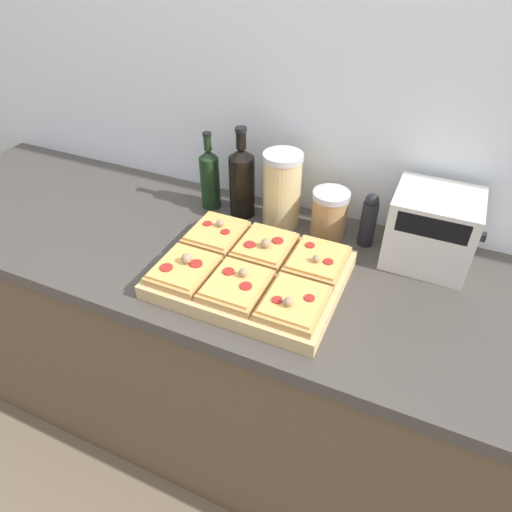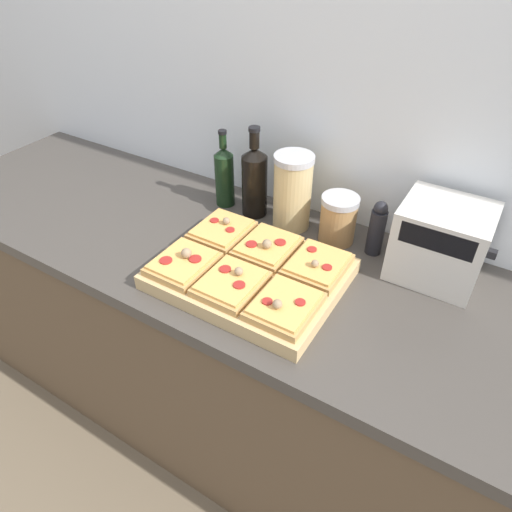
# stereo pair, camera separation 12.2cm
# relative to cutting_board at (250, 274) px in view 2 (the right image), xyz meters

# --- Properties ---
(ground_plane) EXTENTS (12.00, 12.00, 0.00)m
(ground_plane) POSITION_rel_cutting_board_xyz_m (0.04, -0.23, -0.91)
(ground_plane) COLOR brown
(wall_back) EXTENTS (6.00, 0.06, 2.50)m
(wall_back) POSITION_rel_cutting_board_xyz_m (0.04, 0.44, 0.34)
(wall_back) COLOR silver
(wall_back) RESTS_ON ground_plane
(kitchen_counter) EXTENTS (2.63, 0.67, 0.89)m
(kitchen_counter) POSITION_rel_cutting_board_xyz_m (0.04, 0.09, -0.47)
(kitchen_counter) COLOR brown
(kitchen_counter) RESTS_ON ground_plane
(cutting_board) EXTENTS (0.48, 0.38, 0.04)m
(cutting_board) POSITION_rel_cutting_board_xyz_m (0.00, 0.00, 0.00)
(cutting_board) COLOR tan
(cutting_board) RESTS_ON kitchen_counter
(pizza_slice_back_left) EXTENTS (0.14, 0.17, 0.05)m
(pizza_slice_back_left) POSITION_rel_cutting_board_xyz_m (-0.15, 0.09, 0.03)
(pizza_slice_back_left) COLOR tan
(pizza_slice_back_left) RESTS_ON cutting_board
(pizza_slice_back_center) EXTENTS (0.14, 0.17, 0.05)m
(pizza_slice_back_center) POSITION_rel_cutting_board_xyz_m (0.00, 0.09, 0.04)
(pizza_slice_back_center) COLOR tan
(pizza_slice_back_center) RESTS_ON cutting_board
(pizza_slice_back_right) EXTENTS (0.14, 0.17, 0.05)m
(pizza_slice_back_right) POSITION_rel_cutting_board_xyz_m (0.15, 0.09, 0.03)
(pizza_slice_back_right) COLOR tan
(pizza_slice_back_right) RESTS_ON cutting_board
(pizza_slice_front_left) EXTENTS (0.14, 0.17, 0.06)m
(pizza_slice_front_left) POSITION_rel_cutting_board_xyz_m (-0.15, -0.09, 0.04)
(pizza_slice_front_left) COLOR tan
(pizza_slice_front_left) RESTS_ON cutting_board
(pizza_slice_front_center) EXTENTS (0.14, 0.17, 0.05)m
(pizza_slice_front_center) POSITION_rel_cutting_board_xyz_m (0.00, -0.09, 0.03)
(pizza_slice_front_center) COLOR tan
(pizza_slice_front_center) RESTS_ON cutting_board
(pizza_slice_front_right) EXTENTS (0.14, 0.17, 0.05)m
(pizza_slice_front_right) POSITION_rel_cutting_board_xyz_m (0.15, -0.09, 0.03)
(pizza_slice_front_right) COLOR tan
(pizza_slice_front_right) RESTS_ON cutting_board
(olive_oil_bottle) EXTENTS (0.06, 0.06, 0.26)m
(olive_oil_bottle) POSITION_rel_cutting_board_xyz_m (-0.28, 0.29, 0.09)
(olive_oil_bottle) COLOR black
(olive_oil_bottle) RESTS_ON kitchen_counter
(wine_bottle) EXTENTS (0.08, 0.08, 0.29)m
(wine_bottle) POSITION_rel_cutting_board_xyz_m (-0.17, 0.29, 0.10)
(wine_bottle) COLOR black
(wine_bottle) RESTS_ON kitchen_counter
(grain_jar_tall) EXTENTS (0.12, 0.12, 0.24)m
(grain_jar_tall) POSITION_rel_cutting_board_xyz_m (-0.03, 0.29, 0.10)
(grain_jar_tall) COLOR tan
(grain_jar_tall) RESTS_ON kitchen_counter
(grain_jar_short) EXTENTS (0.11, 0.11, 0.15)m
(grain_jar_short) POSITION_rel_cutting_board_xyz_m (0.12, 0.29, 0.05)
(grain_jar_short) COLOR #AD7F4C
(grain_jar_short) RESTS_ON kitchen_counter
(pepper_mill) EXTENTS (0.05, 0.05, 0.17)m
(pepper_mill) POSITION_rel_cutting_board_xyz_m (0.24, 0.29, 0.06)
(pepper_mill) COLOR black
(pepper_mill) RESTS_ON kitchen_counter
(toaster_oven) EXTENTS (0.25, 0.20, 0.21)m
(toaster_oven) POSITION_rel_cutting_board_xyz_m (0.41, 0.29, 0.08)
(toaster_oven) COLOR beige
(toaster_oven) RESTS_ON kitchen_counter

